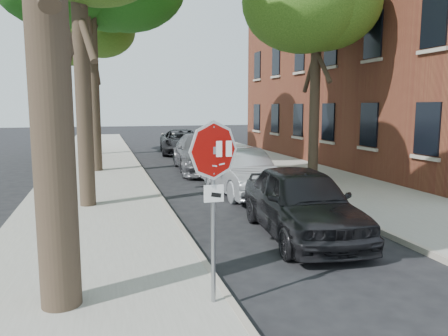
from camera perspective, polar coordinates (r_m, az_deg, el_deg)
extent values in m
plane|color=black|center=(6.83, 4.59, -17.23)|extent=(120.00, 120.00, 0.00)
cube|color=gray|center=(18.02, -16.60, -1.39)|extent=(4.00, 55.00, 0.12)
cube|color=gray|center=(19.78, 8.83, -0.33)|extent=(4.00, 55.00, 0.12)
cube|color=#9E9384|center=(18.09, -10.10, -1.12)|extent=(0.12, 55.00, 0.13)
cube|color=#9E9384|center=(19.02, 3.20, -0.56)|extent=(0.12, 55.00, 0.13)
cube|color=brown|center=(25.96, 24.31, 17.55)|extent=(12.00, 20.00, 15.00)
cylinder|color=gray|center=(6.15, -1.42, -6.02)|extent=(0.06, 0.06, 2.60)
cube|color=#99999E|center=(5.97, -1.38, 2.32)|extent=(0.05, 0.06, 0.10)
cylinder|color=#99999E|center=(5.97, -1.37, 2.32)|extent=(0.76, 0.32, 0.82)
cylinder|color=white|center=(5.95, -1.34, 2.31)|extent=(0.76, 0.32, 0.82)
cylinder|color=red|center=(5.95, -1.33, 2.30)|extent=(0.68, 0.29, 0.74)
cube|color=white|center=(5.89, -3.28, 2.42)|extent=(0.08, 0.00, 0.22)
cube|color=white|center=(5.92, -1.96, 2.46)|extent=(0.08, 0.00, 0.22)
cube|color=white|center=(5.95, -0.65, 2.50)|extent=(0.08, 0.00, 0.22)
cube|color=white|center=(5.99, 0.65, 2.54)|extent=(0.08, 0.00, 0.22)
cube|color=silver|center=(5.93, -2.32, 0.43)|extent=(0.08, 0.00, 0.03)
cube|color=silver|center=(5.96, -1.29, 0.28)|extent=(0.08, 0.00, 0.03)
cube|color=silver|center=(5.99, -0.27, 0.51)|extent=(0.08, 0.00, 0.03)
cube|color=white|center=(6.05, -1.34, -3.35)|extent=(0.28, 0.02, 0.24)
cube|color=black|center=(6.05, -1.03, -3.54)|extent=(0.15, 0.00, 0.08)
cylinder|color=black|center=(12.94, -18.22, 16.36)|extent=(0.44, 0.44, 9.50)
cylinder|color=black|center=(19.91, -16.83, 14.09)|extent=(0.48, 0.48, 10.00)
cylinder|color=black|center=(26.84, -17.20, 11.36)|extent=(0.40, 0.40, 9.00)
ellipsoid|color=#234C11|center=(27.12, -17.43, 16.68)|extent=(4.16, 4.16, 3.33)
ellipsoid|color=#234C11|center=(26.72, -15.42, 18.95)|extent=(3.40, 3.40, 2.72)
ellipsoid|color=#234C11|center=(27.84, -18.97, 15.59)|extent=(3.78, 3.78, 3.02)
cylinder|color=black|center=(17.86, 11.89, 13.38)|extent=(0.40, 0.40, 9.00)
ellipsoid|color=#234C11|center=(18.53, 8.74, 19.96)|extent=(3.78, 3.78, 3.02)
imported|color=black|center=(10.00, 10.05, -4.35)|extent=(2.30, 4.78, 1.57)
imported|color=#9B9DA3|center=(14.55, 2.15, -0.48)|extent=(1.74, 4.63, 1.51)
imported|color=#535358|center=(19.74, -2.91, 2.00)|extent=(2.73, 5.88, 1.66)
imported|color=black|center=(27.14, -5.59, 3.46)|extent=(3.02, 5.61, 1.50)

